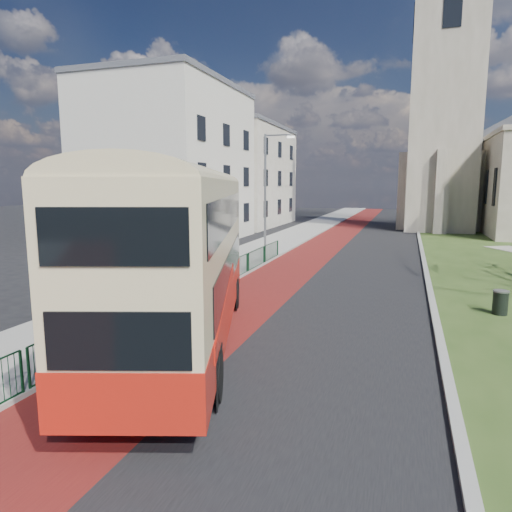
% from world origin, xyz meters
% --- Properties ---
extents(ground, '(160.00, 160.00, 0.00)m').
position_xyz_m(ground, '(0.00, 0.00, 0.00)').
color(ground, black).
rests_on(ground, ground).
extents(road_carriageway, '(9.00, 120.00, 0.01)m').
position_xyz_m(road_carriageway, '(1.50, 20.00, 0.01)').
color(road_carriageway, black).
rests_on(road_carriageway, ground).
extents(bus_lane, '(3.40, 120.00, 0.01)m').
position_xyz_m(bus_lane, '(-1.20, 20.00, 0.01)').
color(bus_lane, '#591414').
rests_on(bus_lane, ground).
extents(pavement_west, '(4.00, 120.00, 0.12)m').
position_xyz_m(pavement_west, '(-5.00, 20.00, 0.06)').
color(pavement_west, gray).
rests_on(pavement_west, ground).
extents(kerb_west, '(0.25, 120.00, 0.13)m').
position_xyz_m(kerb_west, '(-3.00, 20.00, 0.07)').
color(kerb_west, '#999993').
rests_on(kerb_west, ground).
extents(kerb_east, '(0.25, 80.00, 0.13)m').
position_xyz_m(kerb_east, '(6.10, 22.00, 0.07)').
color(kerb_east, '#999993').
rests_on(kerb_east, ground).
extents(pedestrian_railing, '(0.07, 24.00, 1.12)m').
position_xyz_m(pedestrian_railing, '(-2.95, 4.00, 0.55)').
color(pedestrian_railing, '#0B341A').
rests_on(pedestrian_railing, ground).
extents(gothic_church, '(16.38, 18.00, 40.00)m').
position_xyz_m(gothic_church, '(12.56, 38.00, 13.13)').
color(gothic_church, gray).
rests_on(gothic_church, ground).
extents(street_block_near, '(10.30, 14.30, 13.00)m').
position_xyz_m(street_block_near, '(-14.00, 22.00, 6.51)').
color(street_block_near, silver).
rests_on(street_block_near, ground).
extents(street_block_far, '(10.30, 16.30, 11.50)m').
position_xyz_m(street_block_far, '(-14.00, 38.00, 5.76)').
color(street_block_far, beige).
rests_on(street_block_far, ground).
extents(streetlamp, '(2.13, 0.18, 8.00)m').
position_xyz_m(streetlamp, '(-4.35, 18.00, 4.59)').
color(streetlamp, gray).
rests_on(streetlamp, pavement_west).
extents(bus, '(6.30, 12.27, 5.02)m').
position_xyz_m(bus, '(-1.16, -0.93, 2.86)').
color(bus, '#B21B10').
rests_on(bus, ground).
extents(litter_bin, '(0.72, 0.72, 0.89)m').
position_xyz_m(litter_bin, '(8.34, 5.37, 0.49)').
color(litter_bin, black).
rests_on(litter_bin, grass_green).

